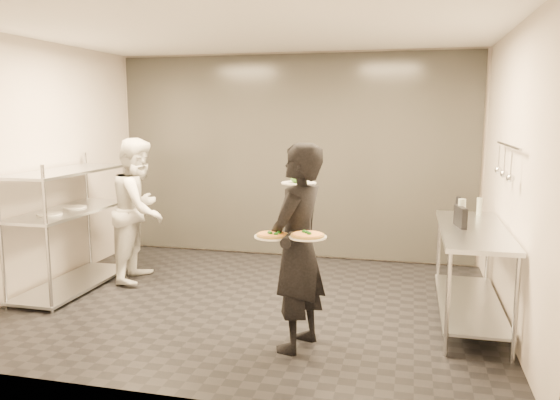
% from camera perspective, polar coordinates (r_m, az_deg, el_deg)
% --- Properties ---
extents(room_shell, '(5.00, 4.00, 2.80)m').
position_cam_1_polar(room_shell, '(6.72, -0.12, 4.03)').
color(room_shell, black).
rests_on(room_shell, ground).
extents(pass_rack, '(0.60, 1.60, 1.50)m').
position_cam_1_polar(pass_rack, '(6.62, -21.10, -2.19)').
color(pass_rack, '#B0B2B7').
rests_on(pass_rack, ground).
extents(prep_counter, '(0.60, 1.80, 0.92)m').
position_cam_1_polar(prep_counter, '(5.53, 19.39, -5.76)').
color(prep_counter, '#B0B2B7').
rests_on(prep_counter, ground).
extents(utensil_rail, '(0.07, 1.20, 0.31)m').
position_cam_1_polar(utensil_rail, '(5.41, 22.52, 3.66)').
color(utensil_rail, '#B0B2B7').
rests_on(utensil_rail, room_shell).
extents(waiter, '(0.58, 0.73, 1.76)m').
position_cam_1_polar(waiter, '(4.58, 1.86, -5.02)').
color(waiter, black).
rests_on(waiter, ground).
extents(chef, '(0.73, 0.90, 1.70)m').
position_cam_1_polar(chef, '(6.72, -14.46, -0.97)').
color(chef, silver).
rests_on(chef, ground).
extents(pizza_plate_near, '(0.29, 0.29, 0.05)m').
position_cam_1_polar(pizza_plate_near, '(4.38, -0.82, -3.71)').
color(pizza_plate_near, silver).
rests_on(pizza_plate_near, waiter).
extents(pizza_plate_far, '(0.30, 0.30, 0.05)m').
position_cam_1_polar(pizza_plate_far, '(4.27, 2.90, -3.74)').
color(pizza_plate_far, silver).
rests_on(pizza_plate_far, waiter).
extents(salad_plate, '(0.31, 0.31, 0.07)m').
position_cam_1_polar(salad_plate, '(4.77, 1.97, 1.98)').
color(salad_plate, silver).
rests_on(salad_plate, waiter).
extents(pos_monitor, '(0.11, 0.28, 0.20)m').
position_cam_1_polar(pos_monitor, '(5.46, 18.33, -1.68)').
color(pos_monitor, black).
rests_on(pos_monitor, prep_counter).
extents(bottle_green, '(0.07, 0.07, 0.26)m').
position_cam_1_polar(bottle_green, '(5.52, 18.44, -1.22)').
color(bottle_green, gray).
rests_on(bottle_green, prep_counter).
extents(bottle_clear, '(0.06, 0.06, 0.19)m').
position_cam_1_polar(bottle_clear, '(6.16, 20.11, -0.62)').
color(bottle_clear, gray).
rests_on(bottle_clear, prep_counter).
extents(bottle_dark, '(0.06, 0.06, 0.21)m').
position_cam_1_polar(bottle_dark, '(6.00, 18.14, -0.65)').
color(bottle_dark, black).
rests_on(bottle_dark, prep_counter).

